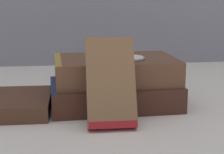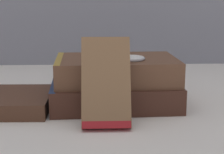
# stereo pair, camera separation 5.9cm
# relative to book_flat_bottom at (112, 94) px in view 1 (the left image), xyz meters

# --- Properties ---
(ground_plane) EXTENTS (3.00, 3.00, 0.00)m
(ground_plane) POSITION_rel_book_flat_bottom_xyz_m (-0.04, -0.01, -0.02)
(ground_plane) COLOR silver
(book_flat_bottom) EXTENTS (0.26, 0.17, 0.05)m
(book_flat_bottom) POSITION_rel_book_flat_bottom_xyz_m (0.00, 0.00, 0.00)
(book_flat_bottom) COLOR #422319
(book_flat_bottom) RESTS_ON ground_plane
(book_flat_top) EXTENTS (0.25, 0.17, 0.05)m
(book_flat_top) POSITION_rel_book_flat_bottom_xyz_m (0.00, 0.01, 0.05)
(book_flat_top) COLOR brown
(book_flat_top) RESTS_ON book_flat_bottom
(book_leaning_front) EXTENTS (0.08, 0.08, 0.15)m
(book_leaning_front) POSITION_rel_book_flat_bottom_xyz_m (-0.02, -0.12, 0.05)
(book_leaning_front) COLOR brown
(book_leaning_front) RESTS_ON ground_plane
(pocket_watch) EXTENTS (0.06, 0.06, 0.01)m
(pocket_watch) POSITION_rel_book_flat_bottom_xyz_m (0.04, -0.01, 0.08)
(pocket_watch) COLOR white
(pocket_watch) RESTS_ON book_flat_top
(reading_glasses) EXTENTS (0.11, 0.08, 0.00)m
(reading_glasses) POSITION_rel_book_flat_bottom_xyz_m (-0.07, 0.15, -0.02)
(reading_glasses) COLOR #4C3828
(reading_glasses) RESTS_ON ground_plane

